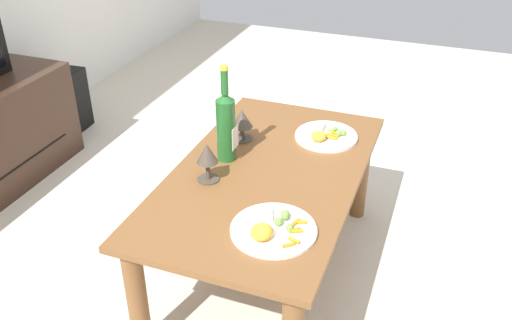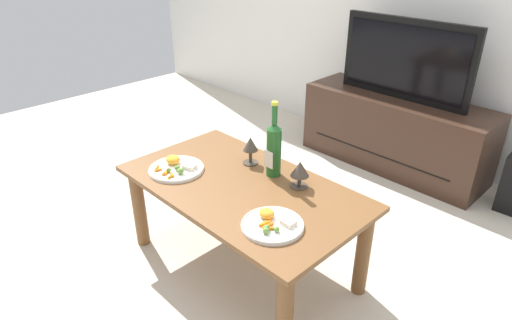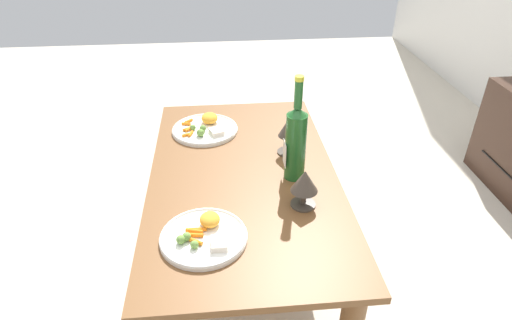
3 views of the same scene
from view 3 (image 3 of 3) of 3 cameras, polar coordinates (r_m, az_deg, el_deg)
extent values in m
plane|color=beige|center=(1.89, -1.45, -14.13)|extent=(6.40, 6.40, 0.00)
cube|color=brown|center=(1.58, -1.68, -2.16)|extent=(1.19, 0.67, 0.03)
cylinder|color=brown|center=(2.16, -9.77, 0.11)|extent=(0.07, 0.07, 0.46)
cylinder|color=brown|center=(2.18, 4.60, 0.82)|extent=(0.07, 0.07, 0.46)
cylinder|color=#1E5923|center=(1.49, 5.24, 1.72)|extent=(0.07, 0.07, 0.25)
cone|color=#1E5923|center=(1.43, 5.50, 6.40)|extent=(0.07, 0.07, 0.03)
cylinder|color=#1E5923|center=(1.41, 5.63, 8.60)|extent=(0.03, 0.03, 0.09)
cylinder|color=yellow|center=(1.38, 5.75, 10.70)|extent=(0.03, 0.03, 0.02)
cube|color=silver|center=(1.50, 3.79, 0.85)|extent=(0.06, 0.00, 0.09)
cylinder|color=#473D33|center=(1.70, 4.16, 1.08)|extent=(0.08, 0.08, 0.01)
cylinder|color=#473D33|center=(1.68, 4.21, 2.19)|extent=(0.02, 0.02, 0.07)
cone|color=#473D33|center=(1.64, 4.30, 4.34)|extent=(0.08, 0.08, 0.07)
cylinder|color=#473D33|center=(1.43, 6.22, -5.82)|extent=(0.08, 0.08, 0.01)
cylinder|color=#473D33|center=(1.41, 6.29, -4.88)|extent=(0.02, 0.02, 0.05)
cone|color=#473D33|center=(1.37, 6.45, -2.76)|extent=(0.09, 0.09, 0.07)
cylinder|color=white|center=(1.85, -6.74, 3.95)|extent=(0.28, 0.28, 0.01)
torus|color=white|center=(1.85, -6.76, 4.17)|extent=(0.28, 0.28, 0.01)
ellipsoid|color=orange|center=(1.89, -6.15, 5.52)|extent=(0.08, 0.07, 0.04)
cube|color=beige|center=(1.80, -5.24, 3.75)|extent=(0.07, 0.07, 0.02)
cylinder|color=orange|center=(1.91, -8.88, 5.11)|extent=(0.03, 0.04, 0.01)
cylinder|color=orange|center=(1.89, -9.20, 4.73)|extent=(0.02, 0.04, 0.01)
cylinder|color=orange|center=(1.84, -8.82, 4.04)|extent=(0.04, 0.04, 0.01)
cylinder|color=orange|center=(1.85, -9.07, 4.07)|extent=(0.03, 0.04, 0.01)
cylinder|color=orange|center=(1.81, -8.61, 3.46)|extent=(0.04, 0.02, 0.01)
cylinder|color=orange|center=(1.80, -9.12, 3.32)|extent=(0.03, 0.04, 0.01)
sphere|color=olive|center=(1.79, -7.34, 3.58)|extent=(0.03, 0.03, 0.03)
sphere|color=olive|center=(1.84, -8.33, 4.28)|extent=(0.02, 0.02, 0.02)
sphere|color=olive|center=(1.80, -7.38, 3.63)|extent=(0.03, 0.03, 0.03)
sphere|color=olive|center=(1.83, -7.04, 4.17)|extent=(0.03, 0.03, 0.03)
cylinder|color=white|center=(1.30, -6.92, -10.15)|extent=(0.26, 0.26, 0.01)
torus|color=white|center=(1.30, -6.94, -9.89)|extent=(0.26, 0.26, 0.01)
ellipsoid|color=orange|center=(1.33, -6.12, -7.81)|extent=(0.07, 0.06, 0.04)
cube|color=beige|center=(1.26, -4.88, -10.91)|extent=(0.06, 0.05, 0.02)
cylinder|color=orange|center=(1.28, -8.14, -10.52)|extent=(0.04, 0.05, 0.01)
cylinder|color=orange|center=(1.30, -8.12, -9.77)|extent=(0.02, 0.05, 0.01)
cylinder|color=orange|center=(1.31, -8.14, -9.26)|extent=(0.03, 0.05, 0.01)
cylinder|color=orange|center=(1.31, -7.70, -9.07)|extent=(0.02, 0.05, 0.01)
sphere|color=olive|center=(1.28, -9.16, -9.95)|extent=(0.03, 0.03, 0.03)
sphere|color=olive|center=(1.28, -9.90, -10.32)|extent=(0.03, 0.03, 0.03)
sphere|color=olive|center=(1.26, -8.13, -11.00)|extent=(0.02, 0.02, 0.02)
camera|label=1|loc=(3.01, -18.39, 35.07)|focal=38.90mm
camera|label=2|loc=(1.17, -101.63, 4.07)|focal=31.03mm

